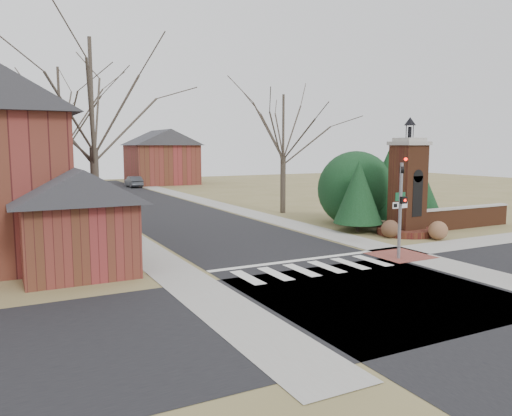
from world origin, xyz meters
TOP-DOWN VIEW (x-y plane):
  - ground at (0.00, 0.00)m, footprint 120.00×120.00m
  - main_street at (0.00, 22.00)m, footprint 8.00×70.00m
  - cross_street at (0.00, -3.00)m, footprint 120.00×8.00m
  - crosswalk_zone at (0.00, 0.80)m, footprint 8.00×2.20m
  - stop_bar at (0.00, 2.30)m, footprint 8.00×0.35m
  - sidewalk_right_main at (5.20, 22.00)m, footprint 2.00×60.00m
  - sidewalk_left at (-5.20, 22.00)m, footprint 2.00×60.00m
  - curb_apron at (4.80, 1.00)m, footprint 2.40×2.40m
  - traffic_signal_pole at (4.30, 0.57)m, footprint 0.28×0.41m
  - sign_post at (5.59, 1.99)m, footprint 0.90×0.07m
  - brick_gate_monument at (9.00, 4.99)m, footprint 3.20×3.20m
  - brick_garden_wall at (13.50, 5.00)m, footprint 7.50×0.50m
  - garage_left at (-8.52, 4.49)m, footprint 4.80×4.80m
  - house_distant_right at (7.99, 47.99)m, footprint 8.80×8.80m
  - evergreen_near at (7.20, 7.00)m, footprint 2.80×2.80m
  - evergreen_mid at (10.50, 8.20)m, footprint 3.40×3.40m
  - evergreen_far at (12.50, 7.20)m, footprint 2.40×2.40m
  - evergreen_mass at (9.00, 9.50)m, footprint 4.80×4.80m
  - bare_tree_0 at (-7.00, 9.00)m, footprint 8.05×8.05m
  - bare_tree_1 at (-7.00, 22.00)m, footprint 8.40×8.40m
  - bare_tree_2 at (-7.50, 35.00)m, footprint 7.35×7.35m
  - bare_tree_3 at (7.50, 16.00)m, footprint 7.00×7.00m
  - pickup_truck at (-3.40, 29.28)m, footprint 3.39×6.31m
  - distant_car at (3.37, 44.10)m, footprint 1.43×4.01m
  - dry_shrub_left at (7.47, 4.60)m, footprint 0.97×0.97m
  - dry_shrub_right at (9.30, 3.00)m, footprint 1.00×1.00m

SIDE VIEW (x-z plane):
  - ground at x=0.00m, z-range 0.00..0.00m
  - main_street at x=0.00m, z-range 0.00..0.01m
  - cross_street at x=0.00m, z-range 0.00..0.01m
  - crosswalk_zone at x=0.00m, z-range 0.00..0.02m
  - stop_bar at x=0.00m, z-range 0.00..0.02m
  - sidewalk_right_main at x=5.20m, z-range 0.00..0.02m
  - sidewalk_left at x=-5.20m, z-range 0.00..0.02m
  - curb_apron at x=4.80m, z-range 0.00..0.02m
  - dry_shrub_left at x=7.47m, z-range 0.00..0.97m
  - dry_shrub_right at x=9.30m, z-range 0.00..1.00m
  - distant_car at x=3.37m, z-range 0.00..1.32m
  - brick_garden_wall at x=13.50m, z-range 0.01..1.31m
  - pickup_truck at x=-3.40m, z-range 0.00..1.68m
  - evergreen_far at x=12.50m, z-range 0.25..3.55m
  - sign_post at x=5.59m, z-range 0.57..3.32m
  - brick_gate_monument at x=9.00m, z-range -1.07..5.40m
  - garage_left at x=-8.52m, z-range 0.09..4.38m
  - evergreen_near at x=7.20m, z-range 0.25..4.35m
  - evergreen_mass at x=9.00m, z-range 0.00..4.80m
  - traffic_signal_pole at x=4.30m, z-range 0.34..4.84m
  - evergreen_mid at x=10.50m, z-range 0.25..4.95m
  - house_distant_right at x=7.99m, z-range 0.00..7.30m
  - bare_tree_3 at x=7.50m, z-range 1.84..11.54m
  - bare_tree_2 at x=-7.50m, z-range 1.93..12.12m
  - bare_tree_0 at x=-7.00m, z-range 2.12..13.27m
  - bare_tree_1 at x=-7.00m, z-range 2.21..13.85m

